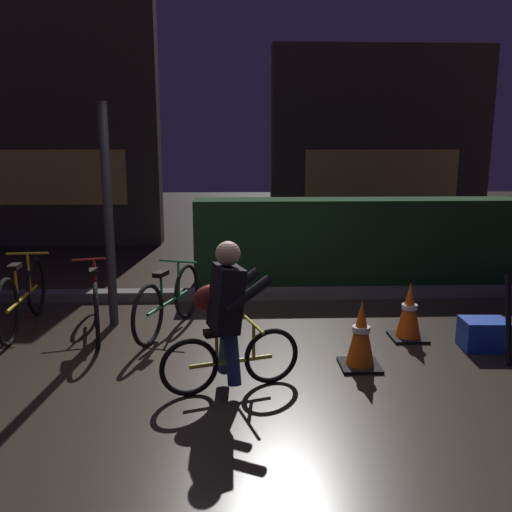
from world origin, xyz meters
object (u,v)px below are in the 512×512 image
Objects in this scene: parked_bike_left_mid at (23,296)px; parked_bike_center_left at (96,300)px; street_post at (108,217)px; traffic_cone_far at (409,312)px; traffic_cone_near at (361,335)px; cyclist at (227,316)px; blue_crate at (484,334)px; closed_umbrella at (508,318)px; parked_bike_center_right at (169,301)px.

parked_bike_left_mid is 0.83m from parked_bike_center_left.
parked_bike_center_left is (-0.14, -0.20, -0.88)m from street_post.
street_post reaches higher than traffic_cone_far.
parked_bike_center_left is at bearing 157.37° from traffic_cone_near.
street_post is 3.37m from traffic_cone_far.
street_post is at bearing 110.52° from cyclist.
cyclist reaches higher than parked_bike_center_left.
cyclist is (-2.53, -0.79, 0.48)m from blue_crate.
cyclist is at bearing -149.58° from traffic_cone_far.
traffic_cone_far is 0.71× the size of closed_umbrella.
blue_crate is (1.33, 0.40, -0.16)m from traffic_cone_near.
blue_crate is at bearing -13.16° from street_post.
cyclist is (-1.20, -0.39, 0.32)m from traffic_cone_near.
cyclist reaches higher than blue_crate.
parked_bike_left_mid reaches higher than parked_bike_center_left.
street_post is 0.91m from parked_bike_center_left.
closed_umbrella is at bearing -107.32° from parked_bike_left_mid.
cyclist is at bearing -162.68° from blue_crate.
cyclist is at bearing 116.99° from closed_umbrella.
parked_bike_center_right is 3.27m from blue_crate.
cyclist is 2.69m from closed_umbrella.
parked_bike_left_mid reaches higher than traffic_cone_near.
parked_bike_center_right is 1.78× the size of closed_umbrella.
parked_bike_center_right is 2.56m from traffic_cone_far.
street_post is at bearing 166.84° from blue_crate.
traffic_cone_near is at bearing 0.67° from cyclist.
parked_bike_left_mid reaches higher than parked_bike_center_right.
street_post is 1.13m from parked_bike_center_right.
street_post is at bearing -89.68° from parked_bike_left_mid.
traffic_cone_far is at bearing -10.47° from street_post.
parked_bike_center_left is 4.05m from blue_crate.
closed_umbrella is at bearing -16.27° from street_post.
traffic_cone_far is (0.68, 0.71, -0.01)m from traffic_cone_near.
street_post is 3.85× the size of traffic_cone_near.
blue_crate is (3.19, -0.67, -0.18)m from parked_bike_center_right.
parked_bike_left_mid is 1.09× the size of parked_bike_center_left.
traffic_cone_far is (3.32, -0.39, -0.05)m from parked_bike_center_left.
parked_bike_left_mid is 1.39× the size of cyclist.
parked_bike_center_left is 0.79m from parked_bike_center_right.
parked_bike_left_mid is 4.88m from blue_crate.
closed_umbrella is at bearing 6.00° from traffic_cone_near.
parked_bike_center_left is at bearing 173.25° from traffic_cone_far.
blue_crate is 0.52× the size of closed_umbrella.
parked_bike_center_left is 1.88× the size of closed_umbrella.
parked_bike_center_right reaches higher than traffic_cone_near.
parked_bike_left_mid is 3.94× the size of blue_crate.
parked_bike_center_right is (1.62, -0.14, -0.03)m from parked_bike_left_mid.
parked_bike_left_mid is 2.04× the size of closed_umbrella.
parked_bike_center_left is 2.10m from cyclist.
parked_bike_center_right is at bearing 168.18° from blue_crate.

